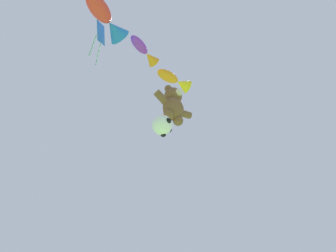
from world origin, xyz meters
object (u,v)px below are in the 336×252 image
(soccer_ball_kite, at_px, (162,125))
(diamond_kite, at_px, (100,36))
(teddy_bear_kite, at_px, (173,105))
(fish_kite_tangerine, at_px, (175,80))
(fish_kite_violet, at_px, (145,52))
(fish_kite_crimson, at_px, (107,19))

(soccer_ball_kite, bearing_deg, diamond_kite, 163.27)
(teddy_bear_kite, bearing_deg, fish_kite_tangerine, 35.26)
(teddy_bear_kite, height_order, soccer_ball_kite, teddy_bear_kite)
(soccer_ball_kite, distance_m, fish_kite_violet, 4.71)
(fish_kite_violet, height_order, diamond_kite, diamond_kite)
(teddy_bear_kite, height_order, fish_kite_crimson, fish_kite_crimson)
(fish_kite_tangerine, height_order, fish_kite_crimson, fish_kite_crimson)
(fish_kite_tangerine, height_order, diamond_kite, diamond_kite)
(soccer_ball_kite, distance_m, fish_kite_crimson, 5.47)
(soccer_ball_kite, relative_size, fish_kite_violet, 0.48)
(soccer_ball_kite, height_order, fish_kite_tangerine, fish_kite_tangerine)
(soccer_ball_kite, height_order, diamond_kite, diamond_kite)
(fish_kite_tangerine, relative_size, fish_kite_crimson, 0.77)
(fish_kite_tangerine, distance_m, diamond_kite, 4.18)
(teddy_bear_kite, bearing_deg, diamond_kite, 166.81)
(fish_kite_tangerine, height_order, fish_kite_violet, fish_kite_violet)
(fish_kite_tangerine, distance_m, fish_kite_crimson, 4.40)
(fish_kite_tangerine, bearing_deg, fish_kite_violet, -175.38)
(diamond_kite, bearing_deg, fish_kite_crimson, -104.66)
(fish_kite_crimson, height_order, diamond_kite, diamond_kite)
(fish_kite_violet, bearing_deg, teddy_bear_kite, -6.13)
(fish_kite_crimson, bearing_deg, fish_kite_tangerine, 4.98)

